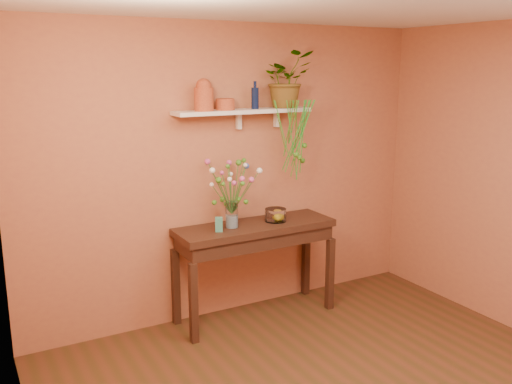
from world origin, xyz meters
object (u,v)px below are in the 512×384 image
at_px(blue_bottle, 255,98).
at_px(glass_bowl, 276,215).
at_px(terracotta_jug, 204,96).
at_px(spider_plant, 286,79).
at_px(sideboard, 255,238).
at_px(glass_vase, 232,217).
at_px(bouquet, 232,180).

relative_size(blue_bottle, glass_bowl, 1.24).
distance_m(terracotta_jug, spider_plant, 0.85).
bearing_deg(sideboard, spider_plant, 17.53).
distance_m(terracotta_jug, blue_bottle, 0.50).
bearing_deg(sideboard, terracotta_jug, 166.95).
distance_m(spider_plant, glass_bowl, 1.26).
bearing_deg(glass_bowl, glass_vase, 178.13).
relative_size(sideboard, terracotta_jug, 5.42).
bearing_deg(sideboard, glass_bowl, -1.59).
bearing_deg(spider_plant, glass_bowl, -144.33).
distance_m(sideboard, terracotta_jug, 1.38).
distance_m(blue_bottle, glass_bowl, 1.10).
bearing_deg(bouquet, glass_bowl, -2.87).
bearing_deg(glass_vase, bouquet, 34.64).
relative_size(terracotta_jug, glass_vase, 1.17).
bearing_deg(glass_vase, blue_bottle, 19.01).
bearing_deg(bouquet, terracotta_jug, 158.35).
distance_m(sideboard, spider_plant, 1.48).
bearing_deg(terracotta_jug, spider_plant, 1.54).
bearing_deg(glass_vase, glass_bowl, -1.87).
bearing_deg(glass_vase, terracotta_jug, 155.67).
xyz_separation_m(terracotta_jug, glass_bowl, (0.65, -0.11, -1.11)).
xyz_separation_m(sideboard, glass_bowl, (0.21, -0.01, 0.19)).
distance_m(sideboard, blue_bottle, 1.27).
xyz_separation_m(bouquet, glass_bowl, (0.44, -0.02, -0.37)).
height_order(blue_bottle, bouquet, blue_bottle).
xyz_separation_m(spider_plant, glass_bowl, (-0.18, -0.13, -1.24)).
bearing_deg(blue_bottle, glass_vase, -160.99).
height_order(sideboard, blue_bottle, blue_bottle).
bearing_deg(glass_bowl, sideboard, 178.41).
relative_size(spider_plant, glass_bowl, 2.60).
distance_m(spider_plant, bouquet, 1.07).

